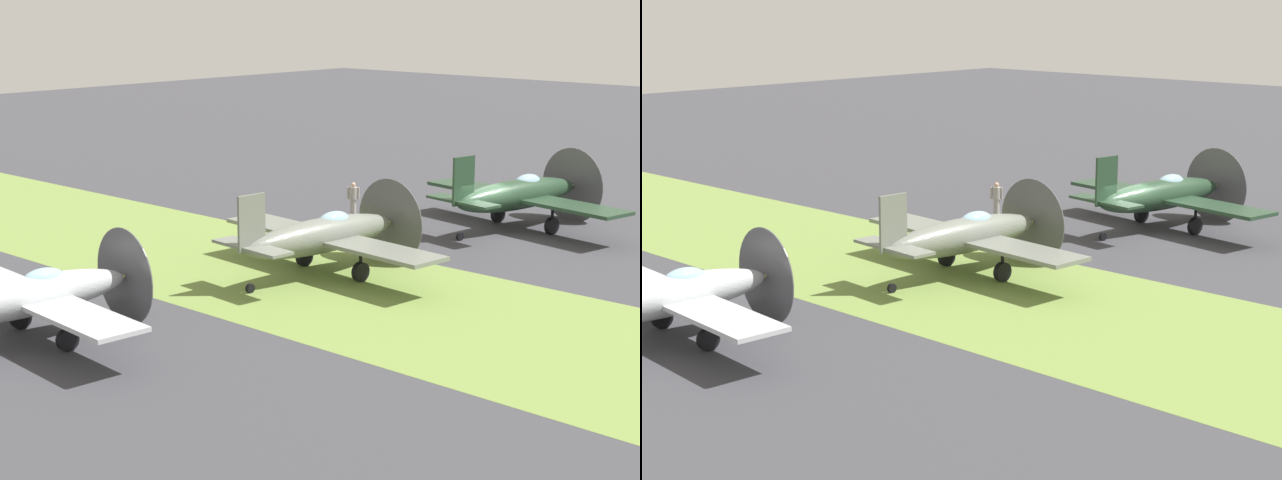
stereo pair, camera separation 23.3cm
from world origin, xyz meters
TOP-DOWN VIEW (x-y plane):
  - ground_plane at (0.00, 0.00)m, footprint 160.00×160.00m
  - grass_verge at (0.00, -10.97)m, footprint 120.00×11.00m
  - airplane_lead at (0.02, 2.65)m, footprint 11.30×9.00m
  - airplane_wingman at (-1.00, -9.80)m, footprint 10.94×8.66m
  - airplane_trail at (-2.26, -22.22)m, footprint 10.25×8.11m
  - ground_crew_chief at (-7.64, -0.49)m, footprint 0.54×0.40m

SIDE VIEW (x-z plane):
  - ground_plane at x=0.00m, z-range 0.00..0.00m
  - grass_verge at x=0.00m, z-range 0.00..0.01m
  - ground_crew_chief at x=-7.64m, z-range 0.05..1.78m
  - airplane_trail at x=-2.26m, z-range -0.30..3.35m
  - airplane_wingman at x=-1.00m, z-range -0.32..3.57m
  - airplane_lead at x=0.02m, z-range -0.33..3.67m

